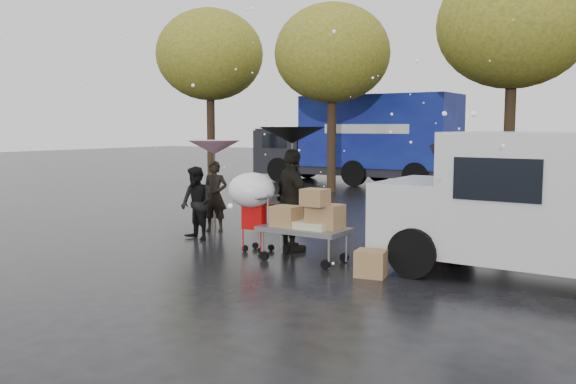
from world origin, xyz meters
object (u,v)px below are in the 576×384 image
Objects in this scene: person_pink at (215,196)px; white_van at (556,203)px; blue_truck at (360,140)px; shopping_cart at (253,195)px; person_black at (292,200)px; vendor_cart at (308,220)px.

white_van reaches higher than person_pink.
blue_truck reaches higher than white_van.
blue_truck is at bearing 127.08° from white_van.
person_black is at bearing 44.83° from shopping_cart.
person_pink is at bearing 145.72° from shopping_cart.
vendor_cart is 3.84m from white_van.
blue_truck is (-4.53, 13.35, 0.69)m from shopping_cart.
white_van reaches higher than shopping_cart.
vendor_cart is at bearing -165.70° from white_van.
blue_truck reaches higher than vendor_cart.
person_black is at bearing -68.56° from blue_truck.
person_black reaches higher than vendor_cart.
person_black is 1.28× the size of shopping_cart.
white_van is at bearing -26.79° from person_pink.
vendor_cart is 1.04× the size of shopping_cart.
person_pink is 0.31× the size of white_van.
person_black is 13.82m from blue_truck.
white_van is 15.70m from blue_truck.
blue_truck is (-5.04, 12.84, 0.82)m from person_black.
person_black is at bearing -41.28° from person_pink.
blue_truck reaches higher than person_black.
white_van is at bearing -145.39° from person_black.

